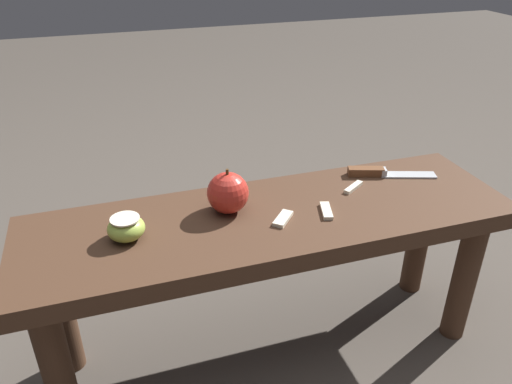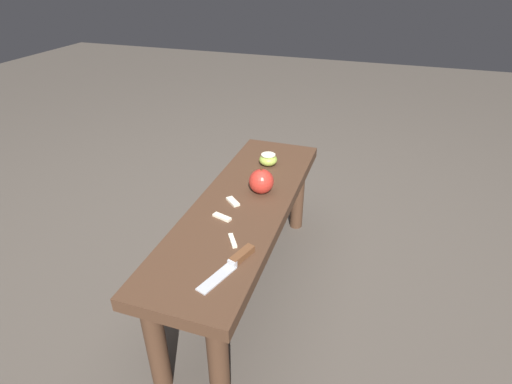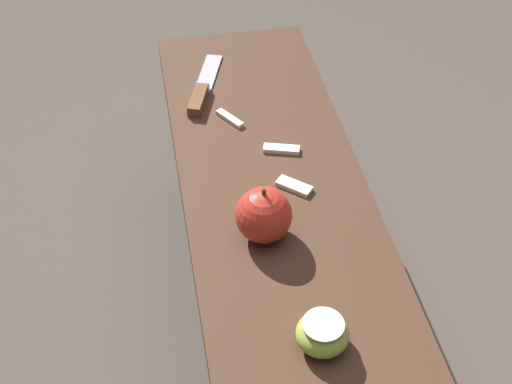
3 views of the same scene
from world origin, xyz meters
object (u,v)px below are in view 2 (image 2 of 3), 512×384
object	(u,v)px
knife	(235,261)
apple_cut	(267,159)
wooden_bench	(243,219)
apple_whole	(261,181)

from	to	relation	value
knife	apple_cut	bearing A→B (deg)	-152.68
knife	apple_cut	xyz separation A→B (m)	(0.59, 0.09, 0.02)
wooden_bench	apple_whole	size ratio (longest dim) A/B	10.57
wooden_bench	knife	distance (m)	0.32
wooden_bench	apple_cut	distance (m)	0.31
apple_whole	apple_cut	size ratio (longest dim) A/B	1.37
knife	apple_whole	world-z (taller)	apple_whole
knife	apple_cut	distance (m)	0.60
wooden_bench	knife	world-z (taller)	knife
apple_whole	apple_cut	bearing A→B (deg)	11.39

